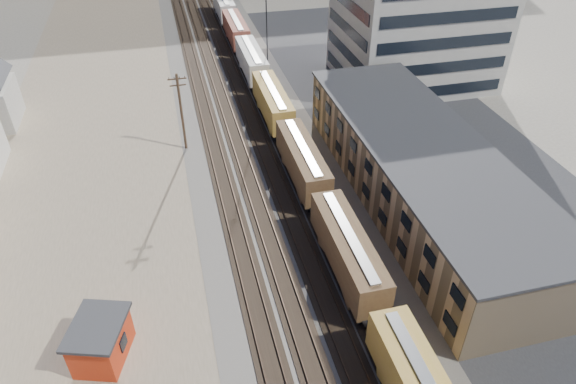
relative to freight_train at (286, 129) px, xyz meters
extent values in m
cube|color=#4C4742|center=(-3.80, 11.00, -2.76)|extent=(18.00, 200.00, 0.06)
cube|color=#6C5E4A|center=(-23.80, 1.00, -2.78)|extent=(24.00, 180.00, 0.03)
cube|color=#232326|center=(18.20, -4.00, -2.77)|extent=(26.00, 120.00, 0.04)
cube|color=black|center=(-8.80, 11.00, -2.69)|extent=(2.60, 200.00, 0.08)
cube|color=#38281E|center=(-9.52, 11.00, -2.57)|extent=(0.08, 200.00, 0.16)
cube|color=#38281E|center=(-8.08, 11.00, -2.57)|extent=(0.08, 200.00, 0.16)
cube|color=black|center=(-5.80, 11.00, -2.69)|extent=(2.60, 200.00, 0.08)
cube|color=#38281E|center=(-6.52, 11.00, -2.57)|extent=(0.08, 200.00, 0.16)
cube|color=#38281E|center=(-5.08, 11.00, -2.57)|extent=(0.08, 200.00, 0.16)
cube|color=black|center=(-2.80, 11.00, -2.69)|extent=(2.60, 200.00, 0.08)
cube|color=#38281E|center=(-3.52, 11.00, -2.57)|extent=(0.08, 200.00, 0.16)
cube|color=#38281E|center=(-2.08, 11.00, -2.57)|extent=(0.08, 200.00, 0.16)
cube|color=black|center=(0.00, 11.00, -2.69)|extent=(2.60, 200.00, 0.08)
cube|color=#38281E|center=(-0.72, 11.00, -2.57)|extent=(0.08, 200.00, 0.16)
cube|color=#38281E|center=(0.72, 11.00, -2.57)|extent=(0.08, 200.00, 0.16)
cube|color=black|center=(0.00, -32.93, -2.04)|extent=(2.20, 2.20, 0.90)
cube|color=black|center=(0.00, -27.88, -2.04)|extent=(2.20, 2.20, 0.90)
cube|color=black|center=(0.00, -17.73, -2.04)|extent=(2.20, 2.20, 0.90)
cube|color=#4C3220|center=(0.00, -22.80, 0.11)|extent=(3.00, 13.34, 3.40)
cube|color=#B7B7B2|center=(0.00, -22.80, 1.89)|extent=(0.90, 12.32, 0.16)
cube|color=black|center=(0.00, -12.68, -2.04)|extent=(2.20, 2.20, 0.90)
cube|color=black|center=(0.00, -2.53, -2.04)|extent=(2.20, 2.20, 0.90)
cube|color=#4C3220|center=(0.00, -7.60, 0.11)|extent=(3.00, 13.34, 3.40)
cube|color=#B7B7B2|center=(0.00, -7.60, 1.89)|extent=(0.90, 12.32, 0.16)
cube|color=black|center=(0.00, 2.52, -2.04)|extent=(2.20, 2.20, 0.90)
cube|color=black|center=(0.00, 12.67, -2.04)|extent=(2.20, 2.20, 0.90)
cube|color=#A5822B|center=(0.00, 7.60, 0.11)|extent=(3.00, 13.34, 3.40)
cube|color=#B7B7B2|center=(0.00, 7.60, 1.89)|extent=(0.90, 12.33, 0.16)
cube|color=black|center=(0.00, 17.72, -2.04)|extent=(2.20, 2.20, 0.90)
cube|color=black|center=(0.00, 27.88, -2.04)|extent=(2.20, 2.20, 0.90)
cube|color=#B8B4AD|center=(0.00, 22.80, 0.11)|extent=(3.00, 13.34, 3.40)
cube|color=#B7B7B2|center=(0.00, 22.80, 1.89)|extent=(0.90, 12.32, 0.16)
cube|color=black|center=(0.00, 32.92, -2.04)|extent=(2.20, 2.20, 0.90)
cube|color=black|center=(0.00, 43.07, -2.04)|extent=(2.20, 2.20, 0.90)
cube|color=maroon|center=(0.00, 38.00, 0.11)|extent=(3.00, 13.34, 3.40)
cube|color=#B7B7B2|center=(0.00, 38.00, 1.89)|extent=(0.90, 12.32, 0.16)
cube|color=black|center=(0.00, 48.12, -2.04)|extent=(2.20, 2.20, 0.90)
cube|color=black|center=(0.00, 58.27, -2.04)|extent=(2.20, 2.20, 0.90)
cube|color=#B8B4AD|center=(0.00, 53.20, 0.11)|extent=(3.00, 13.34, 3.40)
cube|color=tan|center=(11.20, -14.00, 0.71)|extent=(12.00, 40.00, 7.00)
cube|color=#2D2D30|center=(11.20, -14.00, 4.31)|extent=(12.40, 40.40, 0.30)
cube|color=black|center=(5.15, -14.00, -0.59)|extent=(0.12, 36.00, 1.20)
cube|color=black|center=(5.15, -14.00, 2.41)|extent=(0.12, 36.00, 1.20)
cube|color=#9E998E|center=(24.20, 16.00, 6.21)|extent=(22.00, 18.00, 18.00)
cube|color=black|center=(13.15, 16.00, 6.21)|extent=(0.12, 16.00, 16.00)
cube|color=black|center=(24.20, 6.95, 6.21)|extent=(20.00, 0.12, 16.00)
cylinder|color=#382619|center=(-12.30, 3.00, 2.21)|extent=(0.32, 0.32, 10.00)
cube|color=#382619|center=(-12.30, 3.00, 6.61)|extent=(2.20, 0.14, 0.14)
cube|color=#382619|center=(-12.30, 3.00, 5.81)|extent=(1.90, 0.14, 0.14)
cylinder|color=black|center=(-11.70, 3.00, 6.76)|extent=(0.08, 0.08, 0.22)
cylinder|color=black|center=(2.20, 21.00, 6.21)|extent=(0.16, 0.16, 18.00)
cube|color=red|center=(-21.10, -26.82, -1.11)|extent=(4.61, 5.33, 3.38)
cube|color=#2D2D30|center=(-21.10, -26.82, 0.69)|extent=(5.18, 5.90, 0.28)
cube|color=black|center=(-19.45, -27.37, -0.99)|extent=(0.46, 1.10, 1.13)
imported|color=navy|center=(17.24, 16.53, -1.93)|extent=(6.81, 5.23, 1.72)
imported|color=silver|center=(25.48, 13.07, -2.02)|extent=(3.25, 4.91, 1.55)
camera|label=1|loc=(-13.36, -54.23, 30.98)|focal=32.00mm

